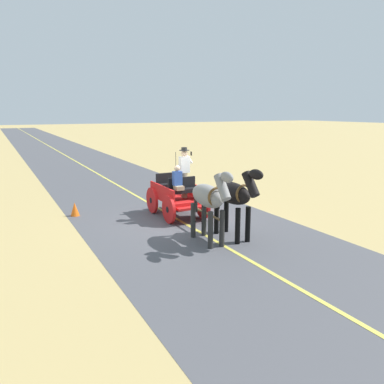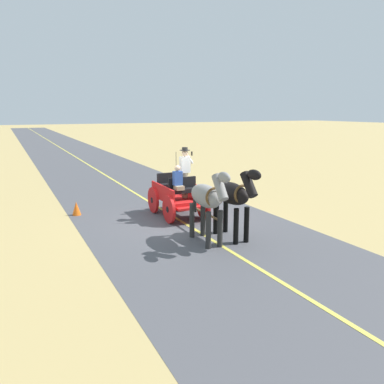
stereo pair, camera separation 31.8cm
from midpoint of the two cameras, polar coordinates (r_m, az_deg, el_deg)
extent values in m
plane|color=tan|center=(13.42, -2.31, -4.34)|extent=(200.00, 200.00, 0.00)
cube|color=#4C4C51|center=(13.42, -2.31, -4.33)|extent=(6.79, 160.00, 0.01)
cube|color=#DBCC4C|center=(13.41, -2.31, -4.31)|extent=(0.12, 160.00, 0.00)
cube|color=red|center=(14.01, -2.92, -0.86)|extent=(1.22, 2.21, 0.12)
cube|color=red|center=(14.18, -0.83, 0.47)|extent=(0.08, 2.09, 0.44)
cube|color=red|center=(13.73, -5.10, 0.04)|extent=(0.08, 2.09, 0.44)
cube|color=red|center=(12.96, -0.70, -2.36)|extent=(1.08, 0.25, 0.08)
cube|color=red|center=(15.12, -4.77, -0.63)|extent=(0.72, 0.21, 0.06)
cube|color=black|center=(13.39, -1.87, 0.21)|extent=(1.02, 0.37, 0.14)
cube|color=black|center=(13.50, -2.20, 1.26)|extent=(1.02, 0.09, 0.44)
cube|color=black|center=(14.37, -3.74, 1.01)|extent=(1.02, 0.37, 0.14)
cube|color=black|center=(14.49, -4.04, 1.98)|extent=(1.02, 0.09, 0.44)
cylinder|color=red|center=(13.65, 0.91, -1.96)|extent=(0.11, 0.96, 0.96)
cylinder|color=black|center=(13.65, 0.91, -1.96)|extent=(0.12, 0.21, 0.21)
cylinder|color=red|center=(13.11, -4.12, -2.58)|extent=(0.11, 0.96, 0.96)
cylinder|color=black|center=(13.11, -4.12, -2.58)|extent=(0.12, 0.21, 0.21)
cylinder|color=red|center=(14.99, -1.85, -0.70)|extent=(0.11, 0.96, 0.96)
cylinder|color=black|center=(14.99, -1.85, -0.70)|extent=(0.12, 0.21, 0.21)
cylinder|color=red|center=(14.50, -6.50, -1.21)|extent=(0.11, 0.96, 0.96)
cylinder|color=black|center=(14.50, -6.50, -1.21)|extent=(0.12, 0.21, 0.21)
cylinder|color=brown|center=(12.10, 1.36, -3.15)|extent=(0.08, 2.00, 0.07)
cylinder|color=black|center=(13.14, -3.08, 3.08)|extent=(0.02, 0.02, 1.30)
cylinder|color=#998466|center=(13.67, -1.80, 1.01)|extent=(0.22, 0.22, 0.90)
cube|color=silver|center=(13.55, -1.82, 4.04)|extent=(0.34, 0.22, 0.56)
sphere|color=beige|center=(13.50, -1.83, 5.73)|extent=(0.22, 0.22, 0.22)
cylinder|color=black|center=(13.49, -1.83, 6.15)|extent=(0.36, 0.36, 0.01)
cylinder|color=black|center=(13.48, -1.83, 6.36)|extent=(0.20, 0.20, 0.10)
cylinder|color=silver|center=(13.57, -1.06, 4.83)|extent=(0.26, 0.08, 0.32)
cube|color=black|center=(13.55, -0.80, 5.67)|extent=(0.02, 0.07, 0.14)
cube|color=#998466|center=(13.15, -2.64, 0.61)|extent=(0.28, 0.32, 0.14)
cube|color=#2D4C99|center=(13.20, -2.87, 2.02)|extent=(0.30, 0.20, 0.48)
sphere|color=beige|center=(13.14, -2.88, 3.53)|extent=(0.20, 0.20, 0.20)
ellipsoid|color=black|center=(11.46, 5.14, -0.14)|extent=(0.63, 1.58, 0.64)
cylinder|color=black|center=(11.35, 7.40, -4.73)|extent=(0.15, 0.15, 1.05)
cylinder|color=black|center=(11.14, 5.91, -5.01)|extent=(0.15, 0.15, 1.05)
cylinder|color=black|center=(12.20, 4.30, -3.47)|extent=(0.15, 0.15, 1.05)
cylinder|color=black|center=(12.00, 2.86, -3.71)|extent=(0.15, 0.15, 1.05)
cylinder|color=black|center=(10.71, 7.76, 1.13)|extent=(0.29, 0.66, 0.73)
ellipsoid|color=black|center=(10.49, 8.54, 2.56)|extent=(0.24, 0.55, 0.28)
cube|color=black|center=(10.72, 7.70, 1.34)|extent=(0.08, 0.50, 0.56)
cylinder|color=black|center=(12.12, 3.11, -0.91)|extent=(0.11, 0.11, 0.70)
torus|color=brown|center=(11.01, 6.78, -0.25)|extent=(0.55, 0.09, 0.55)
ellipsoid|color=gray|center=(11.04, 1.43, -0.56)|extent=(0.61, 1.58, 0.64)
cylinder|color=#272726|center=(10.88, 3.58, -5.38)|extent=(0.15, 0.15, 1.05)
cylinder|color=#272726|center=(10.71, 1.87, -5.64)|extent=(0.15, 0.15, 1.05)
cylinder|color=#272726|center=(11.80, 0.99, -3.97)|extent=(0.15, 0.15, 1.05)
cylinder|color=#272726|center=(11.65, -0.61, -4.18)|extent=(0.15, 0.15, 1.05)
cylinder|color=gray|center=(10.23, 3.59, 0.71)|extent=(0.28, 0.66, 0.73)
ellipsoid|color=gray|center=(9.99, 4.23, 2.19)|extent=(0.24, 0.55, 0.28)
cube|color=#272726|center=(10.24, 3.54, 0.92)|extent=(0.08, 0.50, 0.56)
cylinder|color=#272726|center=(11.76, -0.22, -1.29)|extent=(0.11, 0.11, 0.70)
torus|color=brown|center=(10.55, 2.79, -0.71)|extent=(0.55, 0.09, 0.55)
cone|color=orange|center=(14.71, -17.42, -2.42)|extent=(0.32, 0.32, 0.50)
camera|label=1|loc=(0.16, -90.71, -0.15)|focal=36.34mm
camera|label=2|loc=(0.16, 89.29, 0.15)|focal=36.34mm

